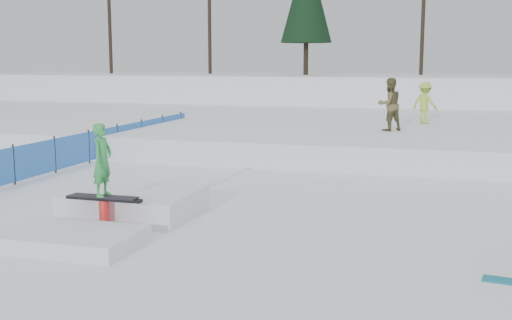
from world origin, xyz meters
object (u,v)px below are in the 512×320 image
(safety_fence, at_px, (89,146))
(walker_ygreen, at_px, (425,103))
(walker_olive, at_px, (389,104))
(jib_rail_feature, at_px, (119,209))

(safety_fence, bearing_deg, walker_ygreen, 38.74)
(walker_olive, distance_m, walker_ygreen, 3.25)
(walker_ygreen, distance_m, jib_rail_feature, 16.00)
(walker_ygreen, xyz_separation_m, jib_rail_feature, (-5.57, -14.94, -1.33))
(safety_fence, relative_size, walker_olive, 8.46)
(walker_ygreen, relative_size, jib_rail_feature, 0.38)
(walker_olive, height_order, jib_rail_feature, walker_olive)
(walker_olive, relative_size, walker_ygreen, 1.14)
(safety_fence, xyz_separation_m, jib_rail_feature, (4.69, -6.71, -0.25))
(walker_olive, height_order, walker_ygreen, walker_olive)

